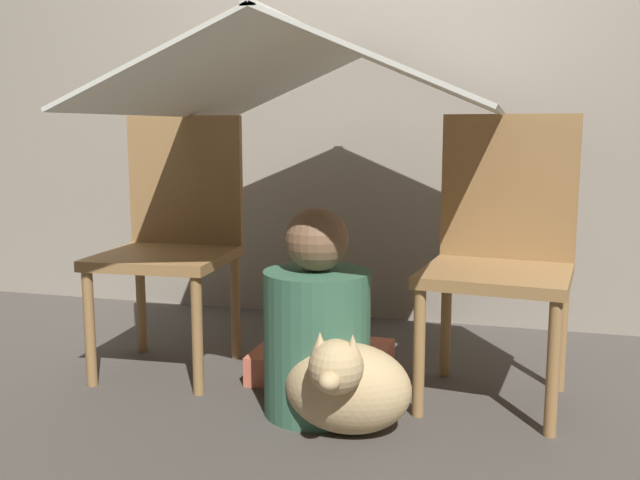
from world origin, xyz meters
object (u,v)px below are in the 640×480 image
person_front (317,329)px  dog (346,385)px  chair_right (501,247)px  chair_left (174,233)px

person_front → dog: (0.12, -0.14, -0.11)m
chair_right → person_front: bearing=-143.6°
chair_right → dog: (-0.40, -0.44, -0.34)m
chair_left → chair_right: size_ratio=1.00×
dog → chair_right: bearing=47.4°
chair_left → person_front: 0.72m
person_front → chair_left: bearing=154.1°
chair_right → dog: size_ratio=2.48×
person_front → dog: 0.22m
chair_left → person_front: (0.62, -0.30, -0.23)m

